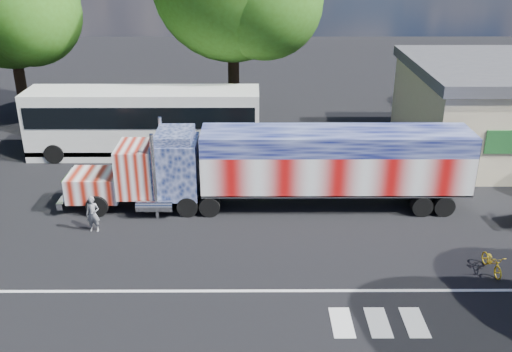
{
  "coord_description": "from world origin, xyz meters",
  "views": [
    {
      "loc": [
        -0.09,
        -20.1,
        11.9
      ],
      "look_at": [
        0.0,
        3.0,
        1.9
      ],
      "focal_mm": 40.0,
      "sensor_mm": 36.0,
      "label": 1
    }
  ],
  "objects_px": {
    "coach_bus": "(144,122)",
    "woman": "(93,214)",
    "semi_truck": "(284,165)",
    "bicycle": "(492,262)"
  },
  "relations": [
    {
      "from": "woman",
      "to": "bicycle",
      "type": "bearing_deg",
      "value": -7.31
    },
    {
      "from": "coach_bus",
      "to": "woman",
      "type": "height_order",
      "value": "coach_bus"
    },
    {
      "from": "semi_truck",
      "to": "bicycle",
      "type": "height_order",
      "value": "semi_truck"
    },
    {
      "from": "woman",
      "to": "bicycle",
      "type": "relative_size",
      "value": 1.03
    },
    {
      "from": "semi_truck",
      "to": "woman",
      "type": "relative_size",
      "value": 11.61
    },
    {
      "from": "coach_bus",
      "to": "woman",
      "type": "xyz_separation_m",
      "value": [
        -0.68,
        -9.15,
        -1.15
      ]
    },
    {
      "from": "coach_bus",
      "to": "bicycle",
      "type": "bearing_deg",
      "value": -39.29
    },
    {
      "from": "woman",
      "to": "bicycle",
      "type": "distance_m",
      "value": 16.16
    },
    {
      "from": "coach_bus",
      "to": "woman",
      "type": "bearing_deg",
      "value": -94.22
    },
    {
      "from": "coach_bus",
      "to": "woman",
      "type": "distance_m",
      "value": 9.24
    }
  ]
}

